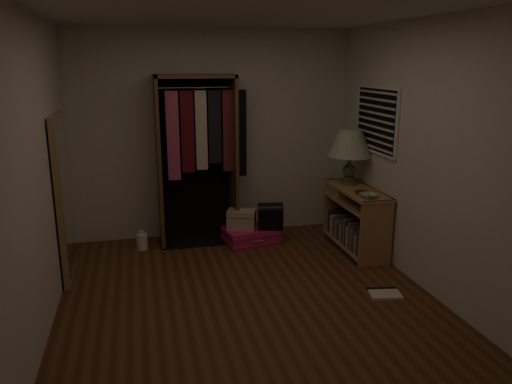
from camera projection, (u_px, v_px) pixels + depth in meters
ground at (249, 300)px, 4.74m from camera, size 4.00×4.00×0.00m
room_walls at (255, 142)px, 4.42m from camera, size 3.52×4.02×2.60m
console_bookshelf at (354, 217)px, 5.97m from camera, size 0.42×1.12×0.75m
open_wardrobe at (199, 145)px, 6.05m from camera, size 1.08×0.50×2.05m
floor_mirror at (64, 198)px, 5.08m from camera, size 0.06×0.80×1.70m
pink_suitcase at (250, 235)px, 6.21m from camera, size 0.71×0.56×0.20m
train_case at (242, 219)px, 6.15m from camera, size 0.41×0.35×0.25m
black_bag at (270, 215)px, 6.13m from camera, size 0.33×0.25×0.33m
table_lamp at (350, 144)px, 5.97m from camera, size 0.58×0.58×0.66m
brass_tray at (366, 193)px, 5.63m from camera, size 0.33×0.33×0.01m
ceramic_bowl at (369, 196)px, 5.45m from camera, size 0.23×0.23×0.05m
white_jug at (142, 241)px, 6.01m from camera, size 0.17×0.17×0.23m
floor_book at (384, 293)px, 4.85m from camera, size 0.34×0.29×0.03m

